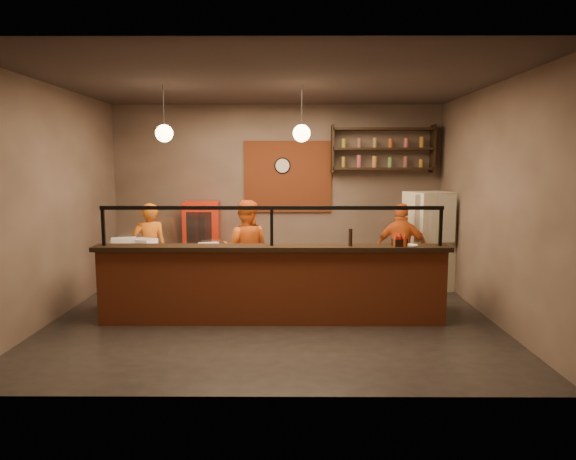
{
  "coord_description": "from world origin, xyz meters",
  "views": [
    {
      "loc": [
        0.24,
        -6.99,
        2.13
      ],
      "look_at": [
        0.21,
        0.3,
        1.19
      ],
      "focal_mm": 32.0,
      "sensor_mm": 36.0,
      "label": 1
    }
  ],
  "objects_px": {
    "cook_mid": "(246,249)",
    "wall_clock": "(282,166)",
    "pizza_dough": "(285,251)",
    "pepper_mill": "(350,237)",
    "cook_left": "(150,250)",
    "fridge": "(429,241)",
    "condiment_caddy": "(399,242)",
    "red_cooler": "(202,242)",
    "cook_right": "(402,250)"
  },
  "relations": [
    {
      "from": "cook_mid",
      "to": "pizza_dough",
      "type": "distance_m",
      "value": 1.04
    },
    {
      "from": "cook_left",
      "to": "wall_clock",
      "type": "bearing_deg",
      "value": -173.96
    },
    {
      "from": "wall_clock",
      "to": "cook_mid",
      "type": "height_order",
      "value": "wall_clock"
    },
    {
      "from": "cook_left",
      "to": "condiment_caddy",
      "type": "xyz_separation_m",
      "value": [
        3.71,
        -1.51,
        0.35
      ]
    },
    {
      "from": "pizza_dough",
      "to": "cook_right",
      "type": "bearing_deg",
      "value": 27.86
    },
    {
      "from": "fridge",
      "to": "condiment_caddy",
      "type": "distance_m",
      "value": 2.18
    },
    {
      "from": "cook_right",
      "to": "pizza_dough",
      "type": "bearing_deg",
      "value": 46.46
    },
    {
      "from": "cook_right",
      "to": "condiment_caddy",
      "type": "relative_size",
      "value": 8.68
    },
    {
      "from": "cook_left",
      "to": "pepper_mill",
      "type": "bearing_deg",
      "value": 128.96
    },
    {
      "from": "wall_clock",
      "to": "red_cooler",
      "type": "relative_size",
      "value": 0.2
    },
    {
      "from": "wall_clock",
      "to": "cook_left",
      "type": "xyz_separation_m",
      "value": [
        -2.13,
        -1.27,
        -1.35
      ]
    },
    {
      "from": "cook_right",
      "to": "fridge",
      "type": "xyz_separation_m",
      "value": [
        0.55,
        0.42,
        0.08
      ]
    },
    {
      "from": "fridge",
      "to": "cook_right",
      "type": "bearing_deg",
      "value": -161.69
    },
    {
      "from": "cook_left",
      "to": "pepper_mill",
      "type": "height_order",
      "value": "cook_left"
    },
    {
      "from": "wall_clock",
      "to": "cook_mid",
      "type": "xyz_separation_m",
      "value": [
        -0.56,
        -1.43,
        -1.31
      ]
    },
    {
      "from": "cook_left",
      "to": "cook_mid",
      "type": "relative_size",
      "value": 0.96
    },
    {
      "from": "cook_mid",
      "to": "condiment_caddy",
      "type": "height_order",
      "value": "cook_mid"
    },
    {
      "from": "cook_right",
      "to": "wall_clock",
      "type": "bearing_deg",
      "value": -14.08
    },
    {
      "from": "red_cooler",
      "to": "pepper_mill",
      "type": "bearing_deg",
      "value": -50.01
    },
    {
      "from": "red_cooler",
      "to": "condiment_caddy",
      "type": "distance_m",
      "value": 3.93
    },
    {
      "from": "wall_clock",
      "to": "cook_mid",
      "type": "relative_size",
      "value": 0.19
    },
    {
      "from": "pizza_dough",
      "to": "pepper_mill",
      "type": "relative_size",
      "value": 2.22
    },
    {
      "from": "fridge",
      "to": "pizza_dough",
      "type": "relative_size",
      "value": 3.27
    },
    {
      "from": "cook_right",
      "to": "condiment_caddy",
      "type": "bearing_deg",
      "value": 94.98
    },
    {
      "from": "condiment_caddy",
      "to": "pepper_mill",
      "type": "distance_m",
      "value": 0.65
    },
    {
      "from": "cook_right",
      "to": "pizza_dough",
      "type": "xyz_separation_m",
      "value": [
        -1.89,
        -1.0,
        0.15
      ]
    },
    {
      "from": "cook_right",
      "to": "cook_left",
      "type": "bearing_deg",
      "value": 18.87
    },
    {
      "from": "cook_mid",
      "to": "pepper_mill",
      "type": "bearing_deg",
      "value": 142.13
    },
    {
      "from": "fridge",
      "to": "pizza_dough",
      "type": "xyz_separation_m",
      "value": [
        -2.44,
        -1.42,
        0.07
      ]
    },
    {
      "from": "wall_clock",
      "to": "pizza_dough",
      "type": "xyz_separation_m",
      "value": [
        0.06,
        -2.25,
        -1.19
      ]
    },
    {
      "from": "cook_mid",
      "to": "red_cooler",
      "type": "distance_m",
      "value": 1.43
    },
    {
      "from": "cook_right",
      "to": "condiment_caddy",
      "type": "xyz_separation_m",
      "value": [
        -0.37,
        -1.53,
        0.36
      ]
    },
    {
      "from": "cook_right",
      "to": "pizza_dough",
      "type": "distance_m",
      "value": 2.14
    },
    {
      "from": "cook_left",
      "to": "pizza_dough",
      "type": "height_order",
      "value": "cook_left"
    },
    {
      "from": "red_cooler",
      "to": "fridge",
      "type": "bearing_deg",
      "value": -11.35
    },
    {
      "from": "wall_clock",
      "to": "red_cooler",
      "type": "xyz_separation_m",
      "value": [
        -1.45,
        -0.31,
        -1.37
      ]
    },
    {
      "from": "cook_mid",
      "to": "pizza_dough",
      "type": "height_order",
      "value": "cook_mid"
    },
    {
      "from": "wall_clock",
      "to": "pizza_dough",
      "type": "distance_m",
      "value": 2.55
    },
    {
      "from": "cook_right",
      "to": "pepper_mill",
      "type": "bearing_deg",
      "value": 75.11
    },
    {
      "from": "red_cooler",
      "to": "pepper_mill",
      "type": "relative_size",
      "value": 6.39
    },
    {
      "from": "cook_mid",
      "to": "wall_clock",
      "type": "bearing_deg",
      "value": -107.17
    },
    {
      "from": "pizza_dough",
      "to": "condiment_caddy",
      "type": "relative_size",
      "value": 2.94
    },
    {
      "from": "fridge",
      "to": "pepper_mill",
      "type": "distance_m",
      "value": 2.53
    },
    {
      "from": "wall_clock",
      "to": "cook_mid",
      "type": "bearing_deg",
      "value": -111.48
    },
    {
      "from": "cook_left",
      "to": "red_cooler",
      "type": "relative_size",
      "value": 1.03
    },
    {
      "from": "wall_clock",
      "to": "pepper_mill",
      "type": "xyz_separation_m",
      "value": [
        0.93,
        -2.79,
        -0.93
      ]
    },
    {
      "from": "pizza_dough",
      "to": "pepper_mill",
      "type": "height_order",
      "value": "pepper_mill"
    },
    {
      "from": "cook_mid",
      "to": "pepper_mill",
      "type": "relative_size",
      "value": 6.86
    },
    {
      "from": "condiment_caddy",
      "to": "red_cooler",
      "type": "bearing_deg",
      "value": 140.73
    },
    {
      "from": "cook_right",
      "to": "pizza_dough",
      "type": "height_order",
      "value": "cook_right"
    }
  ]
}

